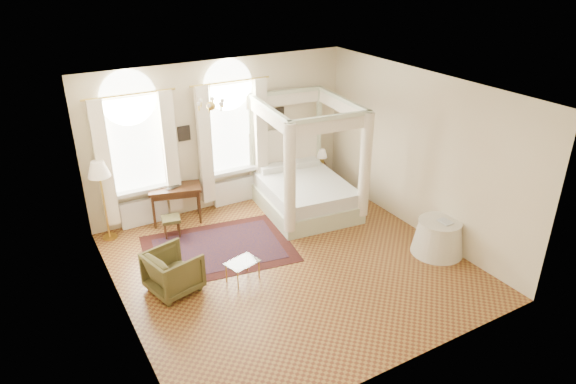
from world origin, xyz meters
name	(u,v)px	position (x,y,z in m)	size (l,w,h in m)	color
ground	(290,264)	(0.00, 0.00, 0.00)	(6.00, 6.00, 0.00)	olive
room_walls	(290,167)	(0.00, 0.00, 1.98)	(6.00, 6.00, 6.00)	beige
window_left	(138,160)	(-1.90, 2.87, 1.49)	(1.62, 0.27, 3.29)	white
window_right	(233,142)	(0.20, 2.87, 1.49)	(1.62, 0.27, 3.29)	white
chandelier	(211,105)	(-0.90, 1.20, 2.91)	(0.51, 0.45, 0.50)	gold
wall_pictures	(225,125)	(0.09, 2.97, 1.89)	(2.54, 0.03, 0.39)	black
canopy_bed	(305,187)	(1.42, 1.76, 0.57)	(2.13, 2.51, 2.51)	beige
nightstand	(317,175)	(2.33, 2.70, 0.31)	(0.43, 0.39, 0.61)	#3D2010
nightstand_lamp	(322,154)	(2.43, 2.63, 0.86)	(0.25, 0.25, 0.37)	gold
writing_desk	(175,192)	(-1.25, 2.70, 0.69)	(1.19, 0.84, 0.81)	#3D2010
laptop	(172,187)	(-1.30, 2.71, 0.82)	(0.30, 0.20, 0.02)	black
stool	(171,221)	(-1.56, 2.15, 0.35)	(0.42, 0.42, 0.41)	#453E1D
armchair	(173,271)	(-2.12, 0.32, 0.37)	(0.80, 0.82, 0.75)	#48401F
coffee_table	(242,264)	(-0.98, -0.02, 0.35)	(0.65, 0.53, 0.38)	silver
floor_lamp	(99,173)	(-2.70, 2.70, 1.44)	(0.43, 0.43, 1.68)	gold
oriental_rug	(218,248)	(-0.94, 1.18, 0.01)	(3.12, 2.46, 0.01)	#3B120E
side_table	(438,237)	(2.70, -1.05, 0.34)	(1.00, 1.00, 0.68)	beige
book	(441,223)	(2.64, -1.12, 0.69)	(0.20, 0.27, 0.03)	black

